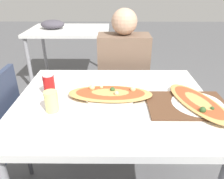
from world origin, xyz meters
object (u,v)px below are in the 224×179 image
dining_table (114,111)px  drink_glass (52,101)px  chair_far_seated (123,81)px  pizza_second (198,103)px  person_seated (123,67)px  pizza_main (111,94)px  soda_can (49,85)px

dining_table → drink_glass: (-0.32, -0.12, 0.13)m
chair_far_seated → pizza_second: size_ratio=1.84×
chair_far_seated → drink_glass: bearing=65.9°
person_seated → drink_glass: size_ratio=10.58×
dining_table → person_seated: 0.67m
dining_table → pizza_main: size_ratio=2.25×
chair_far_seated → drink_glass: size_ratio=8.20×
pizza_main → drink_glass: 0.34m
pizza_main → person_seated: bearing=80.9°
dining_table → soda_can: soda_can is taller
pizza_main → soda_can: 0.36m
dining_table → pizza_second: (0.46, -0.07, 0.10)m
person_seated → soda_can: (-0.46, -0.61, 0.12)m
chair_far_seated → soda_can: chair_far_seated is taller
pizza_second → pizza_main: bearing=168.8°
drink_glass → pizza_main: bearing=26.1°
soda_can → drink_glass: soda_can is taller
pizza_second → dining_table: bearing=171.7°
dining_table → pizza_second: pizza_second is taller
pizza_second → soda_can: bearing=171.4°
dining_table → pizza_main: 0.10m
pizza_main → pizza_second: size_ratio=1.00×
dining_table → pizza_second: 0.47m
drink_glass → pizza_second: drink_glass is taller
person_seated → drink_glass: bearing=62.8°
dining_table → drink_glass: bearing=-159.4°
pizza_main → pizza_second: (0.48, -0.09, -0.00)m
pizza_main → drink_glass: bearing=-153.9°
pizza_main → pizza_second: bearing=-11.2°
dining_table → drink_glass: 0.37m
person_seated → drink_glass: (-0.40, -0.79, 0.12)m
dining_table → soda_can: 0.41m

